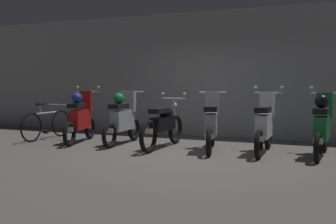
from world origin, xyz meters
name	(u,v)px	position (x,y,z in m)	size (l,w,h in m)	color
ground_plane	(179,153)	(0.00, 0.00, 0.00)	(80.00, 80.00, 0.00)	#565451
back_wall	(213,74)	(0.00, 2.69, 1.59)	(16.00, 0.30, 3.17)	gray
motorbike_slot_0	(81,118)	(-2.55, 0.52, 0.57)	(0.58, 1.67, 1.29)	black
motorbike_slot_1	(123,119)	(-1.53, 0.63, 0.57)	(0.56, 1.68, 1.18)	black
motorbike_slot_2	(163,124)	(-0.51, 0.49, 0.49)	(0.59, 1.95, 1.15)	black
motorbike_slot_3	(211,125)	(0.50, 0.53, 0.52)	(0.57, 1.67, 1.18)	black
motorbike_slot_4	(264,126)	(1.53, 0.60, 0.53)	(0.59, 1.68, 1.29)	black
motorbike_slot_5	(322,126)	(2.55, 0.62, 0.57)	(0.59, 1.68, 1.29)	black
bicycle	(47,124)	(-3.62, 0.66, 0.36)	(0.50, 1.73, 0.89)	black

